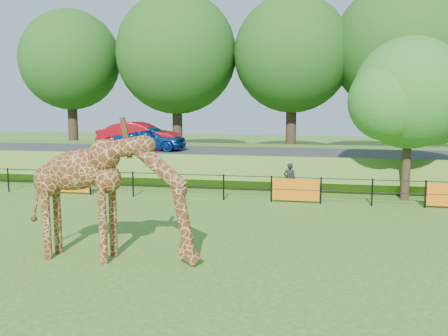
{
  "coord_description": "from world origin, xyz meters",
  "views": [
    {
      "loc": [
        3.84,
        -12.18,
        4.28
      ],
      "look_at": [
        0.85,
        3.61,
        2.0
      ],
      "focal_mm": 40.0,
      "sensor_mm": 36.0,
      "label": 1
    }
  ],
  "objects_px": {
    "visitor": "(290,180)",
    "tree_east": "(412,97)",
    "car_red": "(140,136)",
    "giraffe": "(112,198)",
    "car_blue": "(150,138)"
  },
  "relations": [
    {
      "from": "car_blue",
      "to": "tree_east",
      "type": "relative_size",
      "value": 0.59
    },
    {
      "from": "giraffe",
      "to": "car_red",
      "type": "bearing_deg",
      "value": 109.07
    },
    {
      "from": "giraffe",
      "to": "car_blue",
      "type": "height_order",
      "value": "giraffe"
    },
    {
      "from": "car_blue",
      "to": "tree_east",
      "type": "xyz_separation_m",
      "value": [
        12.78,
        -4.11,
        2.19
      ]
    },
    {
      "from": "car_blue",
      "to": "car_red",
      "type": "bearing_deg",
      "value": 73.23
    },
    {
      "from": "car_red",
      "to": "tree_east",
      "type": "xyz_separation_m",
      "value": [
        13.48,
        -4.38,
        2.11
      ]
    },
    {
      "from": "visitor",
      "to": "tree_east",
      "type": "height_order",
      "value": "tree_east"
    },
    {
      "from": "car_blue",
      "to": "tree_east",
      "type": "distance_m",
      "value": 13.6
    },
    {
      "from": "giraffe",
      "to": "car_blue",
      "type": "bearing_deg",
      "value": 106.76
    },
    {
      "from": "car_blue",
      "to": "tree_east",
      "type": "height_order",
      "value": "tree_east"
    },
    {
      "from": "tree_east",
      "to": "car_blue",
      "type": "bearing_deg",
      "value": 162.16
    },
    {
      "from": "giraffe",
      "to": "visitor",
      "type": "xyz_separation_m",
      "value": [
        4.05,
        9.63,
        -0.95
      ]
    },
    {
      "from": "car_red",
      "to": "visitor",
      "type": "distance_m",
      "value": 9.8
    },
    {
      "from": "car_red",
      "to": "visitor",
      "type": "relative_size",
      "value": 3.13
    },
    {
      "from": "car_red",
      "to": "tree_east",
      "type": "height_order",
      "value": "tree_east"
    }
  ]
}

